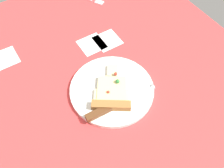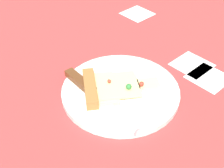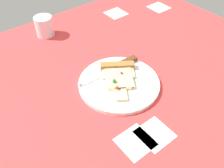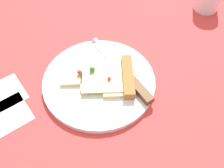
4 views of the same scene
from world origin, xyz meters
TOP-DOWN VIEW (x-y plane):
  - ground_plane at (0.02, 0.00)cm, footprint 120.88×120.88cm
  - plate at (-7.55, 3.17)cm, footprint 27.31×27.31cm
  - pizza_slice at (-6.12, 5.32)cm, footprint 16.19×18.79cm
  - knife at (-4.86, 9.20)cm, footprint 24.07×3.11cm

SIDE VIEW (x-z plane):
  - ground_plane at x=0.02cm, z-range -3.00..0.00cm
  - plate at x=-7.55cm, z-range 0.00..1.40cm
  - knife at x=-4.86cm, z-range 0.77..3.22cm
  - pizza_slice at x=-6.12cm, z-range 0.87..3.50cm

